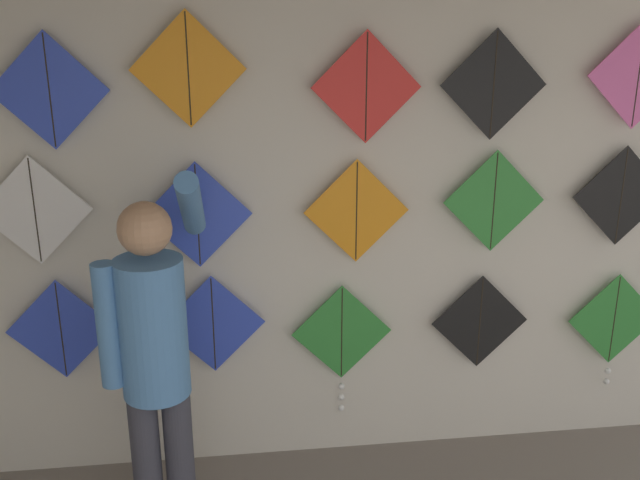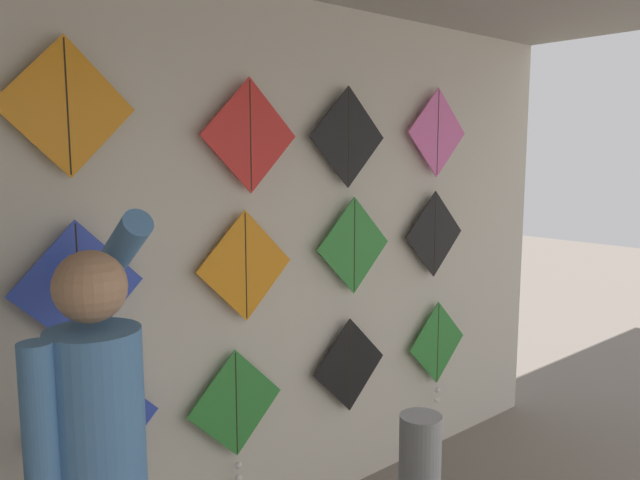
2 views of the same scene
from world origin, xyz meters
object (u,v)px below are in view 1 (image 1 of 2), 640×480
Objects in this scene: shopkeeper at (155,352)px; kite_8 at (494,201)px; kite_14 at (638,75)px; kite_1 at (213,324)px; kite_6 at (198,215)px; kite_4 at (614,323)px; kite_13 at (494,85)px; kite_2 at (342,339)px; kite_10 at (49,91)px; kite_3 at (480,322)px; kite_7 at (356,211)px; kite_0 at (61,329)px; kite_9 at (621,196)px; kite_11 at (188,69)px; kite_5 at (35,211)px; kite_12 at (366,87)px.

shopkeeper reaches higher than kite_8.
shopkeeper is 3.31× the size of kite_14.
kite_1 is 1.00× the size of kite_6.
kite_4 is 1.40m from kite_14.
kite_13 is (1.45, 0.00, 1.23)m from kite_1.
kite_10 is at bearing 179.96° from kite_2.
kite_14 is at bearing 0.00° from kite_3.
kite_7 is at bearing 180.00° from kite_14.
kite_2 is at bearing -0.04° from kite_0.
kite_14 is (0.77, 0.00, 0.04)m from kite_13.
shopkeeper is 3.31× the size of kite_9.
kite_6 is (-2.33, 0.00, 0.73)m from kite_4.
kite_7 is (-1.52, 0.00, 0.73)m from kite_4.
kite_10 is 1.00× the size of kite_13.
kite_3 is at bearing 0.00° from kite_6.
kite_0 is 1.00× the size of kite_9.
kite_1 is 1.48m from kite_3.
kite_7 is 1.46m from kite_9.
shopkeeper is 1.33m from kite_11.
kite_3 is at bearing 0.00° from kite_10.
kite_10 is 0.65m from kite_11.
kite_0 is (-0.55, 0.62, -0.15)m from shopkeeper.
kite_9 is (2.46, 0.62, 0.46)m from shopkeeper.
kite_1 is 1.00× the size of kite_14.
kite_6 is at bearing 180.00° from kite_3.
kite_4 is 2.44m from kite_6.
kite_11 is at bearing 0.00° from kite_5.
kite_1 is 2.29m from kite_4.
kite_6 is 1.00× the size of kite_12.
kite_5 is at bearing 180.00° from kite_10.
kite_6 is 0.72m from kite_11.
kite_0 is 0.65m from kite_5.
kite_2 is 1.71m from kite_9.
kite_10 reaches higher than kite_8.
kite_14 reaches higher than kite_1.
kite_6 is (-0.05, 0.00, 0.61)m from kite_1.
kite_7 is at bearing 0.00° from kite_10.
kite_9 is at bearing 0.00° from kite_7.
kite_5 is at bearing 179.96° from kite_2.
kite_9 is 0.98m from kite_13.
kite_8 is at bearing 0.00° from kite_3.
kite_11 is 1.00× the size of kite_12.
kite_0 is 3.07m from kite_9.
kite_8 is (2.34, 0.00, -0.03)m from kite_5.
shopkeeper is at bearing -148.14° from kite_7.
kite_4 is 1.08m from kite_8.
kite_8 is at bearing 0.00° from kite_1.
kite_13 is (-0.02, 0.00, 1.31)m from kite_3.
kite_0 is at bearing 180.00° from kite_12.
kite_0 is at bearing 180.00° from kite_7.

